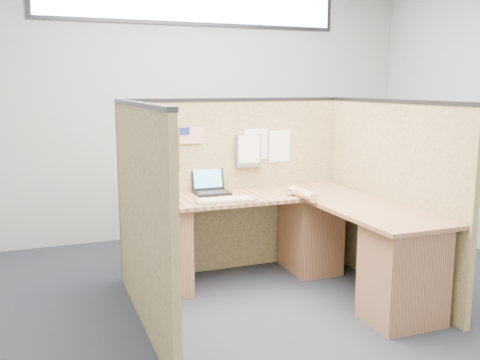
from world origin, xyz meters
name	(u,v)px	position (x,y,z in m)	size (l,w,h in m)	color
floor	(282,308)	(0.00, 0.00, 0.00)	(5.00, 5.00, 0.00)	#1E202B
wall_back	(194,108)	(0.00, 2.25, 1.40)	(5.00, 5.00, 0.00)	#9FA1A4
clerestory_window	(193,7)	(0.00, 2.23, 2.45)	(3.30, 0.04, 0.38)	#232328
cubicle_partitions	(260,196)	(0.00, 0.43, 0.77)	(2.06, 1.83, 1.53)	brown
l_desk	(288,244)	(0.18, 0.29, 0.39)	(1.95, 1.75, 0.73)	brown
laptop	(210,187)	(-0.27, 0.88, 0.78)	(0.29, 0.27, 0.21)	black
keyboard	(226,200)	(-0.27, 0.48, 0.74)	(0.47, 0.18, 0.03)	gray
mouse	(293,192)	(0.35, 0.53, 0.75)	(0.12, 0.07, 0.05)	silver
hand_forearm	(303,194)	(0.36, 0.39, 0.77)	(0.12, 0.41, 0.09)	tan
blue_poster	(166,125)	(-0.62, 0.97, 1.31)	(0.18, 0.00, 0.25)	navy
american_flag	(189,137)	(-0.43, 0.96, 1.21)	(0.22, 0.01, 0.37)	olive
file_holder	(248,151)	(0.11, 0.94, 1.07)	(0.23, 0.05, 0.29)	slate
paper_left	(256,144)	(0.19, 0.97, 1.12)	(0.22, 0.00, 0.28)	white
paper_right	(280,146)	(0.42, 0.97, 1.10)	(0.22, 0.00, 0.28)	white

